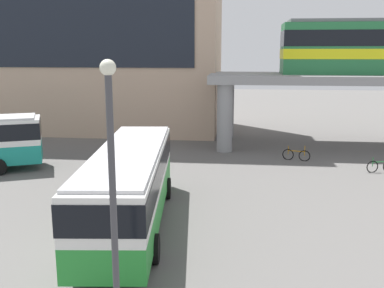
{
  "coord_description": "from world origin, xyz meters",
  "views": [
    {
      "loc": [
        4.67,
        -13.89,
        6.92
      ],
      "look_at": [
        2.2,
        8.3,
        2.2
      ],
      "focal_mm": 40.74,
      "sensor_mm": 36.0,
      "label": 1
    }
  ],
  "objects_px": {
    "bicycle_orange": "(296,155)",
    "pedestrian_at_kerb": "(129,156)",
    "bicycle_green": "(381,166)",
    "station_building": "(42,10)",
    "bus_main": "(130,179)"
  },
  "relations": [
    {
      "from": "bus_main",
      "to": "pedestrian_at_kerb",
      "type": "distance_m",
      "value": 9.28
    },
    {
      "from": "station_building",
      "to": "pedestrian_at_kerb",
      "type": "xyz_separation_m",
      "value": [
        11.19,
        -13.75,
        -9.84
      ]
    },
    {
      "from": "bus_main",
      "to": "bicycle_orange",
      "type": "bearing_deg",
      "value": 56.32
    },
    {
      "from": "bicycle_green",
      "to": "pedestrian_at_kerb",
      "type": "bearing_deg",
      "value": -177.18
    },
    {
      "from": "bicycle_green",
      "to": "bicycle_orange",
      "type": "bearing_deg",
      "value": 152.87
    },
    {
      "from": "bus_main",
      "to": "bicycle_green",
      "type": "distance_m",
      "value": 15.91
    },
    {
      "from": "pedestrian_at_kerb",
      "to": "bus_main",
      "type": "bearing_deg",
      "value": -75.05
    },
    {
      "from": "bicycle_green",
      "to": "bus_main",
      "type": "bearing_deg",
      "value": -142.54
    },
    {
      "from": "bicycle_green",
      "to": "pedestrian_at_kerb",
      "type": "distance_m",
      "value": 14.96
    },
    {
      "from": "station_building",
      "to": "bicycle_green",
      "type": "bearing_deg",
      "value": -26.49
    },
    {
      "from": "bicycle_orange",
      "to": "pedestrian_at_kerb",
      "type": "relative_size",
      "value": 1.05
    },
    {
      "from": "bus_main",
      "to": "bicycle_green",
      "type": "height_order",
      "value": "bus_main"
    },
    {
      "from": "station_building",
      "to": "bicycle_orange",
      "type": "xyz_separation_m",
      "value": [
        21.54,
        -10.67,
        -10.26
      ]
    },
    {
      "from": "station_building",
      "to": "bus_main",
      "type": "xyz_separation_m",
      "value": [
        13.56,
        -22.64,
        -8.63
      ]
    },
    {
      "from": "bicycle_green",
      "to": "station_building",
      "type": "bearing_deg",
      "value": 153.51
    }
  ]
}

